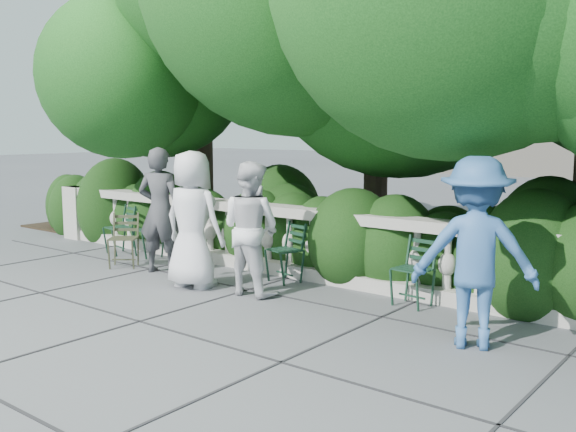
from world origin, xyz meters
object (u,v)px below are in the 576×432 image
Objects in this scene: chair_weathered at (122,269)px; chair_d at (405,308)px; person_businessman at (192,220)px; person_casual_man at (251,228)px; chair_b at (112,255)px; person_older_blue at (475,253)px; person_woman_grey at (160,210)px; chair_a at (141,258)px; chair_c at (276,283)px.

chair_d is at bearing -28.42° from chair_weathered.
person_casual_man is (0.84, 0.21, -0.06)m from person_businessman.
chair_b is 6.64m from person_older_blue.
chair_b is at bearing -172.85° from chair_d.
person_woman_grey is (-1.03, 0.32, 0.01)m from person_businessman.
chair_weathered is 1.88m from person_businessman.
person_casual_man is (2.96, -0.61, 0.85)m from chair_a.
person_businessman is at bearing 13.93° from person_casual_man.
person_woman_grey is 1.08× the size of person_casual_man.
chair_b is 1.20m from chair_weathered.
person_older_blue is at bearing 7.38° from chair_b.
chair_c is 0.46× the size of person_woman_grey.
person_casual_man is 3.02m from person_older_blue.
person_casual_man reaches higher than chair_c.
person_casual_man is (1.87, -0.11, -0.07)m from person_woman_grey.
chair_weathered is at bearing -1.31° from person_woman_grey.
chair_c is 1.00× the size of chair_d.
person_older_blue is at bearing 5.11° from chair_a.
chair_weathered is 0.49× the size of person_casual_man.
chair_c is at bearing 12.62° from chair_a.
person_older_blue is (5.98, -0.76, 0.92)m from chair_a.
chair_weathered is 0.46× the size of person_businessman.
chair_weathered is (0.48, -0.75, 0.00)m from chair_a.
person_businessman is at bearing -23.16° from person_older_blue.
person_woman_grey is (-3.74, -0.50, 0.92)m from chair_d.
person_businessman is (-2.72, -0.83, 0.91)m from chair_d.
person_woman_grey is at bearing -12.02° from chair_a.
person_older_blue is (1.14, -0.77, 0.92)m from chair_d.
person_older_blue is (3.11, -0.78, 0.92)m from chair_c.
person_businessman is (2.69, -0.66, 0.91)m from chair_b.
person_woman_grey reaches higher than chair_a.
person_businessman reaches higher than chair_c.
chair_c is 0.49× the size of person_casual_man.
chair_d is 1.66m from person_older_blue.
person_older_blue is at bearing 153.39° from person_woman_grey.
chair_b is (-0.57, -0.16, 0.00)m from chair_a.
chair_a is 1.00× the size of chair_c.
chair_a is 0.46× the size of person_businessman.
chair_d is 2.15m from person_casual_man.
person_older_blue is (3.86, 0.06, 0.01)m from person_businessman.
chair_c is at bearing -81.74° from person_casual_man.
chair_a is 6.09m from person_older_blue.
person_businessman is at bearing 139.01° from person_woman_grey.
person_businessman is (1.64, -0.07, 0.91)m from chair_weathered.
chair_b is 1.00× the size of chair_d.
person_older_blue is (6.54, -0.61, 0.92)m from chair_b.
chair_a and chair_c have the same top height.
chair_c is 0.45× the size of person_older_blue.
person_older_blue is (3.02, -0.16, 0.07)m from person_casual_man.
person_woman_grey is at bearing -27.14° from person_older_blue.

